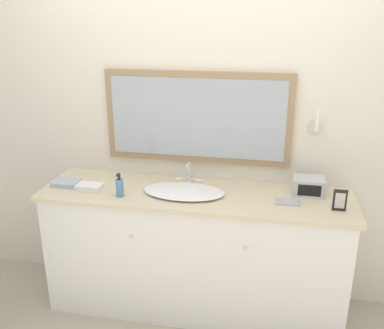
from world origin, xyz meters
The scene contains 9 objects.
wall_back centered at (0.00, 0.63, 1.28)m, with size 8.00×0.18×2.55m.
vanity_counter centered at (0.00, 0.32, 0.45)m, with size 2.09×0.57×0.90m.
sink_basin centered at (-0.07, 0.29, 0.92)m, with size 0.54×0.36×0.16m.
soap_bottle centered at (-0.47, 0.17, 0.97)m, with size 0.05×0.05×0.16m.
appliance_box centered at (0.74, 0.44, 0.96)m, with size 0.20×0.16×0.11m.
picture_frame centered at (0.91, 0.22, 0.97)m, with size 0.08×0.01×0.14m.
hand_towel_near_sink centered at (-0.71, 0.23, 0.92)m, with size 0.18×0.11×0.04m.
hand_towel_far_corner centered at (-0.91, 0.28, 0.92)m, with size 0.17×0.13×0.03m.
metal_tray centered at (0.60, 0.27, 0.91)m, with size 0.16×0.10×0.01m.
Camera 1 is at (0.47, -2.26, 2.06)m, focal length 40.00 mm.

